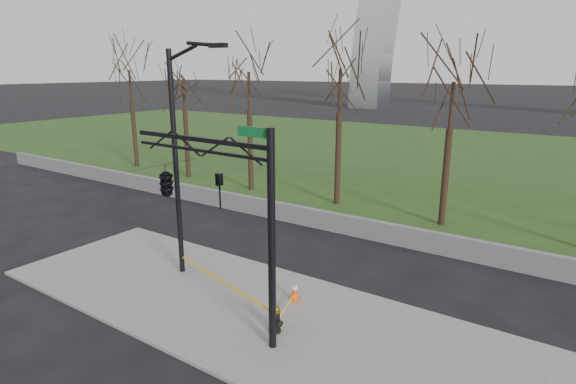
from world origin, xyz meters
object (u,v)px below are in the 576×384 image
Objects in this scene: fire_hydrant at (275,319)px; traffic_signal_mast at (183,184)px; street_light at (180,149)px; traffic_cone at (295,291)px.

traffic_signal_mast reaches higher than fire_hydrant.
fire_hydrant is 6.68m from street_light.
fire_hydrant is at bearing 12.01° from traffic_signal_mast.
traffic_cone is 6.18m from street_light.
fire_hydrant is 0.15× the size of traffic_signal_mast.
traffic_signal_mast is (-2.87, -0.49, 3.64)m from fire_hydrant.
traffic_cone is at bearing -0.25° from street_light.
street_light reaches higher than traffic_signal_mast.
street_light reaches higher than fire_hydrant.
street_light is at bearing -175.52° from fire_hydrant.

